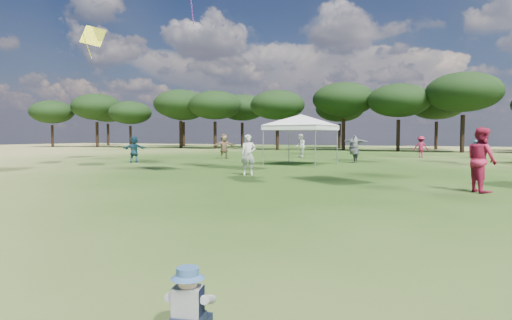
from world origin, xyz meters
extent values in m
cylinder|color=black|center=(-49.10, 43.01, 1.55)|extent=(0.35, 0.35, 3.09)
ellipsoid|color=black|center=(-49.10, 43.01, 4.95)|extent=(6.01, 6.01, 3.24)
cylinder|color=black|center=(-42.82, 45.10, 1.76)|extent=(0.40, 0.40, 3.51)
ellipsoid|color=black|center=(-42.82, 45.10, 5.62)|extent=(6.82, 6.82, 3.68)
cylinder|color=black|center=(-36.96, 45.10, 1.46)|extent=(0.33, 0.33, 2.92)
ellipsoid|color=black|center=(-36.96, 45.10, 4.67)|extent=(5.67, 5.67, 3.06)
cylinder|color=black|center=(-29.06, 45.29, 1.75)|extent=(0.40, 0.40, 3.49)
ellipsoid|color=black|center=(-29.06, 45.29, 5.59)|extent=(6.79, 6.79, 3.66)
cylinder|color=black|center=(-23.92, 45.02, 1.66)|extent=(0.38, 0.38, 3.32)
ellipsoid|color=black|center=(-23.92, 45.02, 5.31)|extent=(6.44, 6.44, 3.47)
cylinder|color=black|center=(-15.51, 44.30, 1.57)|extent=(0.36, 0.36, 3.14)
ellipsoid|color=black|center=(-15.51, 44.30, 5.03)|extent=(6.11, 6.11, 3.29)
cylinder|color=black|center=(-8.39, 45.81, 1.73)|extent=(0.40, 0.40, 3.46)
ellipsoid|color=black|center=(-8.39, 45.81, 5.54)|extent=(6.73, 6.73, 3.63)
cylinder|color=black|center=(-2.58, 44.63, 1.61)|extent=(0.37, 0.37, 3.21)
ellipsoid|color=black|center=(-2.58, 44.63, 5.14)|extent=(6.24, 6.24, 3.36)
cylinder|color=black|center=(3.26, 44.18, 1.78)|extent=(0.41, 0.41, 3.56)
ellipsoid|color=black|center=(3.26, 44.18, 5.69)|extent=(6.91, 6.91, 3.73)
cylinder|color=black|center=(-48.93, 53.79, 1.78)|extent=(0.41, 0.41, 3.56)
ellipsoid|color=black|center=(-48.93, 53.79, 5.70)|extent=(6.92, 6.92, 3.73)
cylinder|color=black|center=(-34.09, 53.56, 1.81)|extent=(0.41, 0.41, 3.62)
ellipsoid|color=black|center=(-34.09, 53.56, 5.80)|extent=(7.03, 7.03, 3.79)
cylinder|color=black|center=(-23.40, 51.57, 1.68)|extent=(0.39, 0.39, 3.37)
ellipsoid|color=black|center=(-23.40, 51.57, 5.39)|extent=(6.54, 6.54, 3.53)
cylinder|color=black|center=(-10.52, 53.31, 1.56)|extent=(0.36, 0.36, 3.11)
ellipsoid|color=black|center=(-10.52, 53.31, 4.98)|extent=(6.05, 6.05, 3.26)
cylinder|color=black|center=(0.83, 52.52, 1.60)|extent=(0.37, 0.37, 3.20)
ellipsoid|color=black|center=(0.83, 52.52, 5.12)|extent=(6.21, 6.21, 3.35)
cylinder|color=gray|center=(-7.13, 20.35, 1.04)|extent=(0.06, 0.06, 2.07)
cylinder|color=gray|center=(-4.14, 19.94, 1.04)|extent=(0.06, 0.06, 2.07)
cylinder|color=gray|center=(-6.73, 23.34, 1.04)|extent=(0.06, 0.06, 2.07)
cylinder|color=gray|center=(-3.74, 22.93, 1.04)|extent=(0.06, 0.06, 2.07)
cube|color=white|center=(-5.44, 21.64, 2.02)|extent=(3.57, 3.57, 0.25)
pyramid|color=white|center=(-5.44, 21.64, 2.75)|extent=(6.41, 6.41, 0.60)
cube|color=white|center=(-0.07, 2.09, 0.29)|extent=(0.26, 0.21, 0.24)
cylinder|color=white|center=(-0.23, 2.12, 0.29)|extent=(0.13, 0.24, 0.14)
cylinder|color=white|center=(0.05, 2.19, 0.29)|extent=(0.13, 0.24, 0.14)
sphere|color=#E0B293|center=(-0.07, 2.09, 0.45)|extent=(0.16, 0.16, 0.16)
cone|color=teal|center=(-0.07, 2.09, 0.49)|extent=(0.27, 0.27, 0.03)
cylinder|color=teal|center=(-0.07, 2.09, 0.53)|extent=(0.18, 0.18, 0.07)
imported|color=#224F66|center=(-15.14, 19.59, 0.79)|extent=(1.54, 0.86, 1.58)
imported|color=#505055|center=(-3.08, 24.50, 0.81)|extent=(1.92, 1.64, 1.62)
imported|color=#89674A|center=(-12.33, 25.64, 0.87)|extent=(1.50, 1.49, 1.73)
imported|color=silver|center=(-7.91, 29.19, 0.86)|extent=(0.95, 1.04, 1.73)
imported|color=#BBBAB0|center=(-5.48, 14.88, 0.82)|extent=(0.71, 0.62, 1.64)
imported|color=maroon|center=(0.16, 32.84, 0.78)|extent=(1.02, 0.59, 1.57)
imported|color=#AD1C40|center=(2.70, 12.79, 0.92)|extent=(1.01, 1.10, 1.83)
imported|color=#225268|center=(3.82, 33.08, 0.77)|extent=(1.10, 1.96, 1.54)
plane|color=yellow|center=(-17.81, 19.24, 7.61)|extent=(1.56, 1.81, 1.56)
camera|label=1|loc=(1.74, -0.69, 1.59)|focal=30.00mm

